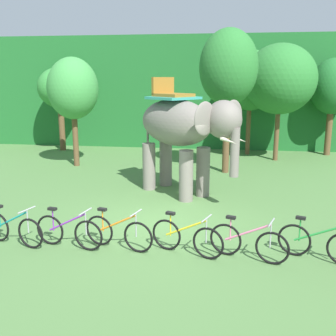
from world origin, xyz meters
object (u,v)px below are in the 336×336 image
object	(u,v)px
bike_orange	(118,232)
bike_green	(319,243)
tree_center_right	(73,89)
bike_yellow	(187,238)
bike_purple	(69,231)
tree_center_left	(229,68)
bike_pink	(248,242)
tree_far_right	(250,81)
tree_right	(333,87)
tree_far_left	(280,79)
elephant	(183,128)
bike_teal	(13,229)
tree_center	(60,89)

from	to	relation	value
bike_orange	bike_green	distance (m)	4.31
tree_center_right	bike_yellow	xyz separation A→B (m)	(5.60, -8.19, -2.91)
bike_green	bike_purple	bearing A→B (deg)	-178.83
tree_center_right	tree_center_left	distance (m)	6.50
bike_pink	bike_purple	bearing A→B (deg)	179.32
tree_center_right	bike_yellow	size ratio (longest dim) A/B	2.84
tree_center_left	bike_green	bearing A→B (deg)	-76.04
tree_far_right	bike_orange	world-z (taller)	tree_far_right
bike_purple	bike_pink	world-z (taller)	same
tree_far_right	bike_green	xyz separation A→B (m)	(0.83, -11.84, -3.23)
bike_purple	bike_yellow	distance (m)	2.67
tree_right	bike_orange	distance (m)	14.59
tree_center_left	tree_far_left	world-z (taller)	tree_center_left
tree_center_left	elephant	world-z (taller)	tree_center_left
tree_far_left	elephant	distance (m)	7.32
tree_far_right	bike_orange	bearing A→B (deg)	-106.36
bike_purple	tree_far_left	bearing A→B (deg)	61.33
tree_center_left	elephant	size ratio (longest dim) A/B	1.46
bike_purple	bike_green	xyz separation A→B (m)	(5.43, 0.11, 0.00)
bike_teal	bike_orange	size ratio (longest dim) A/B	1.00
tree_center_right	tree_center_left	world-z (taller)	tree_center_left
bike_purple	elephant	bearing A→B (deg)	65.06
tree_center_left	bike_yellow	world-z (taller)	tree_center_left
tree_center_right	tree_right	world-z (taller)	tree_right
tree_center_right	tree_right	bearing A→B (deg)	19.73
tree_right	bike_purple	size ratio (longest dim) A/B	2.78
tree_center_right	elephant	distance (m)	6.34
tree_right	bike_yellow	bearing A→B (deg)	-115.46
tree_right	bike_teal	bearing A→B (deg)	-128.56
bike_orange	bike_teal	bearing A→B (deg)	-177.14
tree_center_right	bike_teal	world-z (taller)	tree_center_right
elephant	bike_purple	distance (m)	5.29
tree_center	bike_pink	distance (m)	15.13
tree_center	bike_green	world-z (taller)	tree_center
tree_center_left	bike_pink	world-z (taller)	tree_center_left
elephant	bike_orange	size ratio (longest dim) A/B	2.31
tree_right	bike_green	bearing A→B (deg)	-104.20
tree_center_right	tree_far_right	size ratio (longest dim) A/B	0.91
tree_center_left	elephant	xyz separation A→B (m)	(-1.41, -3.36, -1.91)
elephant	bike_pink	world-z (taller)	elephant
tree_far_left	bike_green	world-z (taller)	tree_far_left
tree_center_left	tree_far_left	size ratio (longest dim) A/B	1.07
tree_far_left	bike_green	bearing A→B (deg)	-92.10
bike_purple	tree_right	bearing A→B (deg)	55.33
tree_center_right	bike_purple	bearing A→B (deg)	-70.32
bike_teal	bike_orange	xyz separation A→B (m)	(2.44, 0.12, 0.00)
tree_center_right	tree_far_left	size ratio (longest dim) A/B	0.88
tree_far_left	bike_green	distance (m)	11.04
bike_teal	bike_yellow	bearing A→B (deg)	0.67
tree_far_left	bike_pink	distance (m)	11.33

